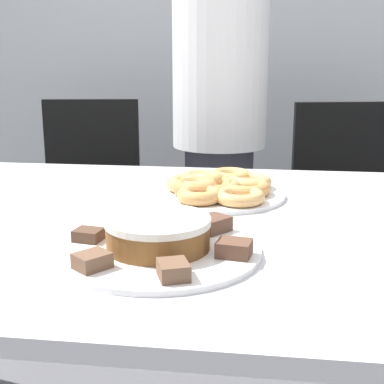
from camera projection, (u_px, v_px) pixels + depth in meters
The scene contains 23 objects.
wall_back at pixel (239, 8), 2.55m from camera, with size 8.00×0.05×2.60m.
table at pixel (197, 248), 1.14m from camera, with size 1.98×1.04×0.75m.
person_standing at pixel (219, 130), 2.00m from camera, with size 0.35×0.35×1.54m.
office_chair_left at pixel (90, 218), 2.19m from camera, with size 0.50×0.50×0.90m.
office_chair_right at pixel (350, 229), 2.06m from camera, with size 0.52×0.52×0.90m.
plate_cake at pixel (158, 251), 0.92m from camera, with size 0.35×0.35×0.01m.
plate_donuts at pixel (216, 194), 1.29m from camera, with size 0.33×0.33×0.01m.
frosted_cake at pixel (158, 233), 0.91m from camera, with size 0.18×0.18×0.05m.
lamington_0 at pixel (147, 219), 1.04m from camera, with size 0.07×0.07×0.03m.
lamington_1 at pixel (88, 235), 0.95m from camera, with size 0.05×0.05×0.02m.
lamington_2 at pixel (92, 261), 0.83m from camera, with size 0.07×0.07×0.02m.
lamington_3 at pixel (173, 270), 0.79m from camera, with size 0.06×0.06×0.03m.
lamington_4 at pixel (234, 248), 0.88m from camera, with size 0.06×0.06×0.03m.
lamington_5 at pixel (213, 224), 1.00m from camera, with size 0.08×0.08×0.03m.
donut_0 at pixel (216, 186), 1.29m from camera, with size 0.12×0.12×0.03m.
donut_1 at pixel (230, 177), 1.38m from camera, with size 0.11×0.11×0.04m.
donut_2 at pixel (202, 180), 1.34m from camera, with size 0.11×0.11×0.04m.
donut_3 at pixel (191, 184), 1.31m from camera, with size 0.13×0.13×0.03m.
donut_4 at pixel (195, 188), 1.27m from camera, with size 0.11×0.11×0.04m.
donut_5 at pixel (200, 195), 1.20m from camera, with size 0.10×0.10×0.03m.
donut_6 at pixel (239, 196), 1.20m from camera, with size 0.11×0.11×0.03m.
donut_7 at pixel (245, 188), 1.27m from camera, with size 0.12×0.12×0.03m.
donut_8 at pixel (249, 182), 1.33m from camera, with size 0.11×0.11×0.03m.
Camera 1 is at (0.13, -1.07, 1.07)m, focal length 50.00 mm.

